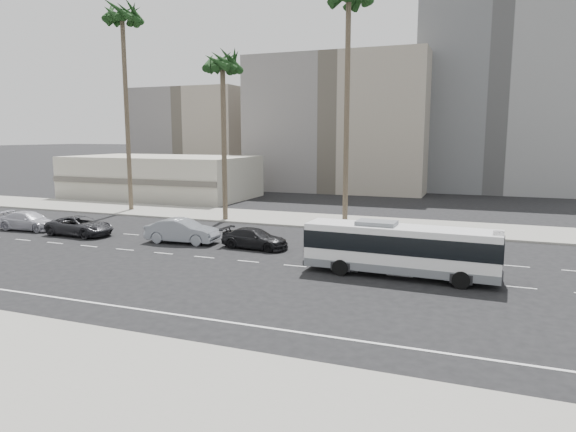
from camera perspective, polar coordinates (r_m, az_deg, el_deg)
The scene contains 16 objects.
ground at distance 29.04m, azimuth 6.38°, elevation -6.07°, with size 700.00×700.00×0.00m, color black.
sidewalk_north at distance 43.87m, azimuth 11.51°, elevation -0.99°, with size 120.00×7.00×0.15m, color gray.
sidewalk_south at distance 15.49m, azimuth -9.23°, elevation -19.76°, with size 120.00×7.00×0.15m, color gray.
commercial_low at distance 64.96m, azimuth -13.85°, elevation 4.25°, with size 22.00×12.16×5.00m.
midrise_beige_west at distance 74.65m, azimuth 6.33°, elevation 10.02°, with size 24.00×18.00×18.00m, color gray.
midrise_gray_center at distance 79.38m, azimuth 22.18°, elevation 12.25°, with size 20.00×20.00×26.00m, color slate.
midrise_beige_far at distance 89.33m, azimuth -9.38°, elevation 8.80°, with size 18.00×16.00×15.00m, color gray.
civic_tower at distance 279.09m, azimuth 19.67°, elevation 14.85°, with size 42.00×42.00×129.00m.
city_bus at distance 28.09m, azimuth 12.34°, elevation -3.51°, with size 10.27×2.65×2.93m.
car_a at distance 34.47m, azimuth -3.70°, elevation -2.50°, with size 4.62×1.88×1.34m, color black.
car_b at distance 36.92m, azimuth -11.65°, elevation -1.63°, with size 5.14×1.79×1.69m, color gray.
car_c at distance 41.91m, azimuth -22.05°, elevation -1.02°, with size 5.23×2.41×1.45m, color #29292C.
car_d at distance 46.04m, azimuth -26.79°, elevation -0.48°, with size 5.04×2.05×1.46m, color #B9B7C3.
palm_near at distance 43.98m, azimuth 6.74°, elevation 22.58°, with size 5.88×5.88×19.78m.
palm_mid at distance 45.74m, azimuth -7.27°, elevation 16.02°, with size 4.74×4.74×14.67m.
palm_far at distance 54.58m, azimuth -17.90°, elevation 19.98°, with size 5.89×5.89×20.20m.
Camera 1 is at (6.98, -27.18, 7.47)m, focal length 32.08 mm.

